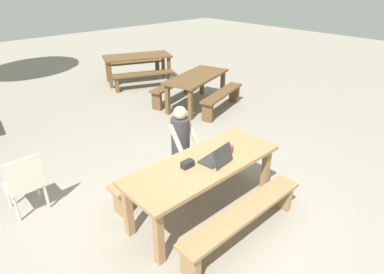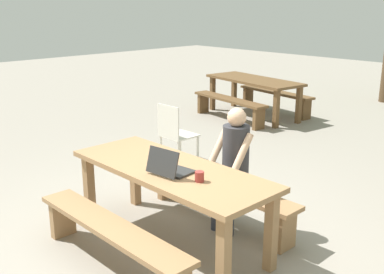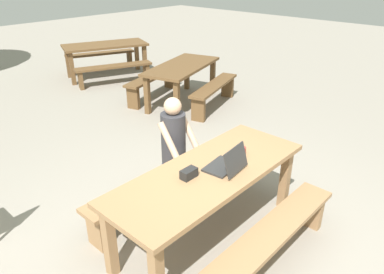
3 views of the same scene
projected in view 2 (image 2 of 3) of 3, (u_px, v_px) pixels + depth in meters
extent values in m
plane|color=gray|center=(171.00, 242.00, 4.54)|extent=(30.00, 30.00, 0.00)
cube|color=#9E754C|center=(170.00, 170.00, 4.33)|extent=(2.12, 0.80, 0.05)
cube|color=#9E754C|center=(89.00, 188.00, 4.91)|extent=(0.09, 0.09, 0.72)
cube|color=#9E754C|center=(224.00, 258.00, 3.58)|extent=(0.09, 0.09, 0.72)
cube|color=#9E754C|center=(135.00, 174.00, 5.31)|extent=(0.09, 0.09, 0.72)
cube|color=#9E754C|center=(271.00, 232.00, 3.98)|extent=(0.09, 0.09, 0.72)
cube|color=#9E754C|center=(110.00, 227.00, 3.97)|extent=(1.90, 0.30, 0.05)
cube|color=#9E754C|center=(63.00, 218.00, 4.62)|extent=(0.08, 0.24, 0.38)
cube|color=#9E754C|center=(220.00, 185.00, 4.88)|extent=(1.90, 0.30, 0.05)
cube|color=#9E754C|center=(167.00, 182.00, 5.53)|extent=(0.08, 0.24, 0.38)
cube|color=#9E754C|center=(286.00, 231.00, 4.36)|extent=(0.08, 0.24, 0.38)
cube|color=#2D2D2D|center=(174.00, 171.00, 4.21)|extent=(0.37, 0.27, 0.02)
cube|color=#2D2D2D|center=(162.00, 162.00, 4.06)|extent=(0.35, 0.12, 0.23)
cube|color=#0F1933|center=(163.00, 162.00, 4.07)|extent=(0.32, 0.10, 0.21)
cube|color=black|center=(159.00, 156.00, 4.50)|extent=(0.16, 0.09, 0.09)
cylinder|color=#99332D|center=(199.00, 177.00, 3.97)|extent=(0.08, 0.08, 0.09)
cylinder|color=#333847|center=(216.00, 210.00, 4.74)|extent=(0.10, 0.10, 0.43)
cylinder|color=#333847|center=(229.00, 216.00, 4.61)|extent=(0.10, 0.10, 0.43)
cube|color=#333847|center=(229.00, 187.00, 4.66)|extent=(0.28, 0.28, 0.12)
cylinder|color=#333338|center=(236.00, 154.00, 4.63)|extent=(0.27, 0.27, 0.58)
cylinder|color=#DBAD89|center=(218.00, 148.00, 4.66)|extent=(0.07, 0.32, 0.41)
cylinder|color=#DBAD89|center=(241.00, 155.00, 4.44)|extent=(0.07, 0.32, 0.41)
sphere|color=#DBAD89|center=(237.00, 117.00, 4.52)|extent=(0.19, 0.19, 0.19)
cube|color=silver|center=(179.00, 135.00, 6.72)|extent=(0.44, 0.44, 0.02)
cube|color=silver|center=(168.00, 122.00, 6.51)|extent=(0.44, 0.02, 0.46)
cylinder|color=silver|center=(198.00, 149.00, 6.77)|extent=(0.04, 0.04, 0.39)
cylinder|color=silver|center=(180.00, 143.00, 7.04)|extent=(0.04, 0.04, 0.39)
cylinder|color=silver|center=(179.00, 154.00, 6.52)|extent=(0.04, 0.04, 0.39)
cylinder|color=silver|center=(161.00, 149.00, 6.78)|extent=(0.04, 0.04, 0.39)
cube|color=brown|center=(254.00, 80.00, 9.32)|extent=(2.17, 1.09, 0.05)
cube|color=brown|center=(213.00, 93.00, 9.99)|extent=(0.10, 0.10, 0.71)
cube|color=brown|center=(276.00, 109.00, 8.52)|extent=(0.10, 0.10, 0.71)
cube|color=brown|center=(234.00, 90.00, 10.33)|extent=(0.10, 0.10, 0.71)
cube|color=brown|center=(299.00, 105.00, 8.87)|extent=(0.10, 0.10, 0.71)
cube|color=brown|center=(229.00, 99.00, 9.05)|extent=(1.90, 0.55, 0.05)
cube|color=brown|center=(203.00, 103.00, 9.76)|extent=(0.11, 0.25, 0.40)
cube|color=brown|center=(259.00, 119.00, 8.46)|extent=(0.11, 0.25, 0.40)
cube|color=brown|center=(276.00, 92.00, 9.77)|extent=(1.90, 0.55, 0.05)
cube|color=brown|center=(248.00, 96.00, 10.48)|extent=(0.11, 0.25, 0.40)
cube|color=brown|center=(306.00, 110.00, 9.18)|extent=(0.11, 0.25, 0.40)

